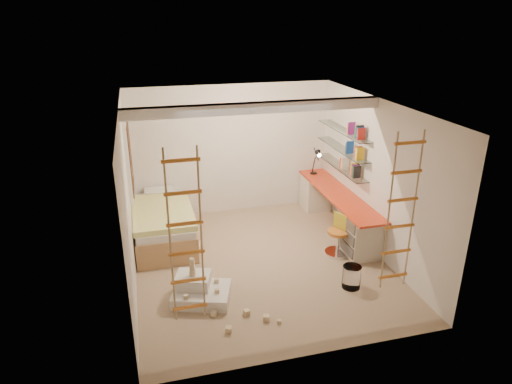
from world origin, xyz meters
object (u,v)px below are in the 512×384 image
object	(u,v)px
desk	(337,210)
play_platform	(199,290)
swivel_chair	(338,240)
bed	(163,224)

from	to	relation	value
desk	play_platform	bearing A→B (deg)	-150.48
swivel_chair	play_platform	size ratio (longest dim) A/B	0.76
play_platform	desk	bearing A→B (deg)	29.52
play_platform	bed	bearing A→B (deg)	100.40
desk	bed	xyz separation A→B (m)	(-3.20, 0.36, -0.07)
desk	play_platform	world-z (taller)	desk
desk	swivel_chair	xyz separation A→B (m)	(-0.36, -0.89, -0.14)
swivel_chair	play_platform	bearing A→B (deg)	-163.87
swivel_chair	play_platform	world-z (taller)	swivel_chair
desk	swivel_chair	world-z (taller)	desk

